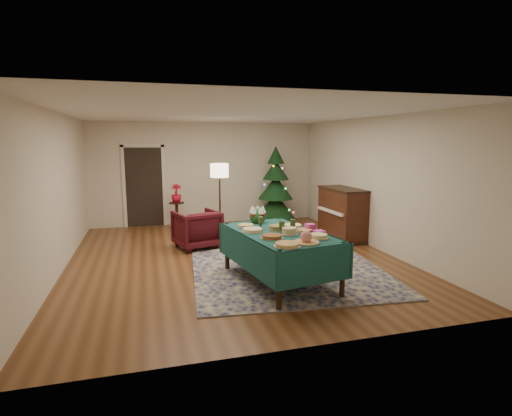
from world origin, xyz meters
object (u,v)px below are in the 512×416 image
object	(u,v)px
floor_lamp	(219,175)
potted_plant	(176,197)
gift_box	(310,227)
armchair	(197,227)
side_table	(177,216)
buffet_table	(279,242)
christmas_tree	(276,189)
piano	(342,214)

from	to	relation	value
floor_lamp	potted_plant	distance (m)	1.58
gift_box	armchair	world-z (taller)	gift_box
gift_box	side_table	bearing A→B (deg)	111.39
buffet_table	armchair	size ratio (longest dim) A/B	2.60
floor_lamp	christmas_tree	bearing A→B (deg)	33.68
potted_plant	christmas_tree	bearing A→B (deg)	0.33
christmas_tree	piano	bearing A→B (deg)	-66.58
side_table	christmas_tree	xyz separation A→B (m)	(2.63, 0.02, 0.60)
armchair	gift_box	bearing A→B (deg)	104.75
floor_lamp	side_table	size ratio (longest dim) A/B	2.48
armchair	side_table	size ratio (longest dim) A/B	1.26
potted_plant	armchair	bearing A→B (deg)	-82.35
gift_box	christmas_tree	bearing A→B (deg)	78.53
gift_box	piano	distance (m)	2.98
armchair	side_table	xyz separation A→B (m)	(-0.26, 1.94, -0.10)
gift_box	floor_lamp	xyz separation A→B (m)	(-0.83, 3.28, 0.58)
buffet_table	floor_lamp	world-z (taller)	floor_lamp
buffet_table	floor_lamp	size ratio (longest dim) A/B	1.32
gift_box	floor_lamp	size ratio (longest dim) A/B	0.08
floor_lamp	piano	xyz separation A→B (m)	(2.63, -0.93, -0.88)
armchair	floor_lamp	xyz separation A→B (m)	(0.64, 0.80, 1.01)
christmas_tree	piano	size ratio (longest dim) A/B	1.52
buffet_table	side_table	bearing A→B (deg)	105.68
floor_lamp	piano	distance (m)	2.92
floor_lamp	potted_plant	xyz separation A→B (m)	(-0.90, 1.14, -0.63)
side_table	potted_plant	bearing A→B (deg)	97.13
buffet_table	potted_plant	bearing A→B (deg)	105.68
armchair	potted_plant	size ratio (longest dim) A/B	1.90
armchair	buffet_table	bearing A→B (deg)	95.71
floor_lamp	side_table	world-z (taller)	floor_lamp
gift_box	buffet_table	bearing A→B (deg)	176.85
armchair	piano	world-z (taller)	piano
armchair	side_table	distance (m)	1.96
potted_plant	piano	bearing A→B (deg)	-30.34
buffet_table	gift_box	bearing A→B (deg)	-3.15
floor_lamp	buffet_table	bearing A→B (deg)	-84.16
buffet_table	piano	size ratio (longest dim) A/B	1.65
gift_box	floor_lamp	world-z (taller)	floor_lamp
gift_box	piano	world-z (taller)	piano
floor_lamp	potted_plant	world-z (taller)	floor_lamp
floor_lamp	armchair	bearing A→B (deg)	-128.68
floor_lamp	potted_plant	size ratio (longest dim) A/B	3.74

